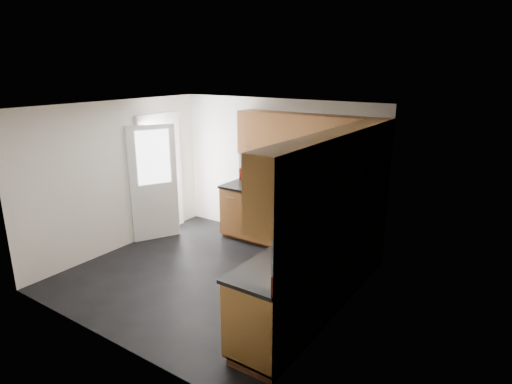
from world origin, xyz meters
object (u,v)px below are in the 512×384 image
Objects in this scene: utensil_pot at (271,181)px; food_processor at (331,217)px; toaster at (352,196)px; gas_hob at (291,193)px.

utensil_pot reaches higher than food_processor.
food_processor reaches higher than toaster.
toaster reaches higher than gas_hob.
gas_hob is 1.41× the size of utensil_pot.
gas_hob is 1.90× the size of food_processor.
toaster is 1.18m from food_processor.
gas_hob is 0.54m from utensil_pot.
food_processor is at bearing -80.97° from toaster.
toaster is (0.97, 0.16, 0.08)m from gas_hob.
utensil_pot is 2.03m from food_processor.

